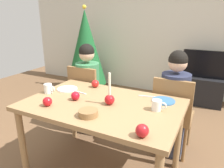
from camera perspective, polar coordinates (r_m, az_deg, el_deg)
The scene contains 21 objects.
back_wall at distance 4.22m, azimuth 15.46°, elevation 14.82°, with size 6.40×0.10×2.60m, color beige.
dining_table at distance 1.95m, azimuth -2.69°, elevation -7.35°, with size 1.40×0.90×0.75m.
chair_left at distance 2.76m, azimuth -6.82°, elevation -3.00°, with size 0.40×0.40×0.90m.
chair_right at distance 2.38m, azimuth 16.03°, elevation -7.26°, with size 0.40×0.40×0.90m.
person_left_child at distance 2.77m, azimuth -6.50°, elevation -1.68°, with size 0.30×0.30×1.17m.
person_right_child at distance 2.38m, azimuth 16.31°, elevation -5.70°, with size 0.30×0.30×1.17m.
tv_stand at distance 4.03m, azimuth 23.39°, elevation -1.63°, with size 0.64×0.40×0.48m, color black.
tv at distance 3.91m, azimuth 24.26°, elevation 4.87°, with size 0.79×0.05×0.46m.
christmas_tree at distance 4.34m, azimuth -7.11°, elevation 9.72°, with size 0.81×0.81×1.69m.
candle_centerpiece at distance 1.85m, azimuth -0.67°, elevation -3.78°, with size 0.09×0.09×0.29m.
plate_left at distance 2.29m, azimuth -12.00°, elevation -1.30°, with size 0.21×0.21×0.01m, color silver.
plate_right at distance 1.99m, azimuth 13.74°, elevation -4.42°, with size 0.21×0.21×0.01m, color teal.
mug_left at distance 2.22m, azimuth -16.82°, elevation -1.18°, with size 0.13×0.08×0.10m.
mug_right at distance 1.79m, azimuth 12.08°, elevation -5.62°, with size 0.13×0.08×0.09m.
fork_left at distance 2.18m, azimuth -8.77°, elevation -2.22°, with size 0.18×0.01×0.01m, color silver.
fork_right at distance 2.08m, azimuth 9.65°, elevation -3.30°, with size 0.18×0.01×0.01m, color silver.
bowl_walnuts at distance 1.67m, azimuth -6.44°, elevation -7.82°, with size 0.15×0.15×0.05m, color olive.
apple_near_candle at distance 1.99m, azimuth -9.88°, elevation -3.18°, with size 0.08×0.08×0.08m, color red.
apple_by_left_plate at distance 2.31m, azimuth -4.57°, elevation 0.11°, with size 0.08×0.08×0.08m, color red.
apple_by_right_mug at distance 1.41m, azimuth 8.15°, elevation -12.37°, with size 0.09×0.09×0.09m, color #AD171C.
apple_far_edge at distance 1.92m, azimuth -17.07°, elevation -4.56°, with size 0.08×0.08×0.08m, color red.
Camera 1 is at (0.88, -1.52, 1.51)m, focal length 33.81 mm.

